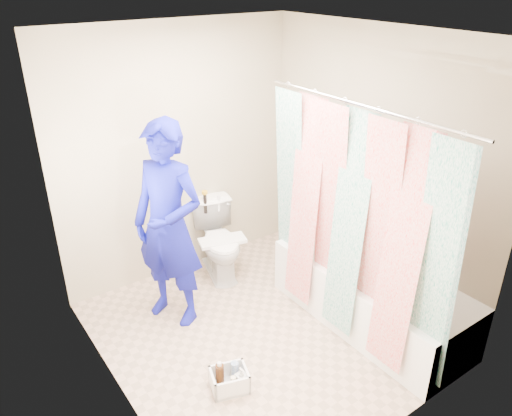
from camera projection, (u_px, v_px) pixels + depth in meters
floor at (260, 331)px, 4.22m from camera, size 2.60×2.60×0.00m
ceiling at (261, 33)px, 3.17m from camera, size 2.40×2.60×0.02m
wall_back at (179, 155)px, 4.65m from camera, size 2.40×0.02×2.40m
wall_front at (399, 286)px, 2.75m from camera, size 2.40×0.02×2.40m
wall_left at (103, 252)px, 3.07m from camera, size 0.02×2.60×2.40m
wall_right at (372, 169)px, 4.32m from camera, size 0.02×2.60×2.40m
bathtub at (370, 295)px, 4.24m from camera, size 0.70×1.75×0.50m
curtain_rod at (361, 105)px, 3.33m from camera, size 0.02×1.90×0.02m
shower_curtain at (350, 228)px, 3.74m from camera, size 0.06×1.75×1.80m
toilet at (219, 241)px, 4.89m from camera, size 0.58×0.79×0.72m
tank_lid at (222, 241)px, 4.76m from camera, size 0.48×0.31×0.03m
tank_internals at (209, 201)px, 4.88m from camera, size 0.17×0.08×0.24m
plumber at (169, 226)px, 4.05m from camera, size 0.68×0.77×1.77m
cleaning_caddy at (231, 380)px, 3.62m from camera, size 0.32×0.28×0.20m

